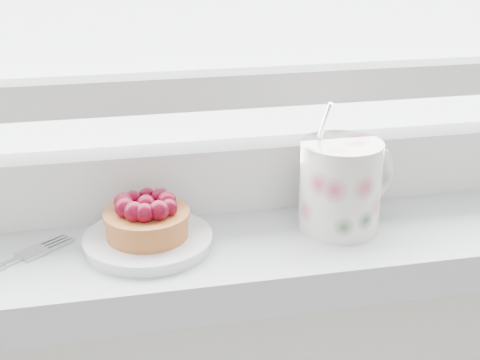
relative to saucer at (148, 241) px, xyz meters
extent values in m
cube|color=silver|center=(0.07, 0.01, -0.03)|extent=(1.60, 0.20, 0.04)
cube|color=silver|center=(0.07, 0.08, 0.03)|extent=(1.30, 0.05, 0.07)
cube|color=silver|center=(0.07, 0.08, 0.12)|extent=(1.30, 0.04, 0.04)
cylinder|color=silver|center=(0.00, 0.00, 0.00)|extent=(0.12, 0.12, 0.01)
cylinder|color=#954D20|center=(0.00, 0.00, 0.02)|extent=(0.08, 0.08, 0.03)
cylinder|color=#954D20|center=(0.00, 0.00, 0.03)|extent=(0.08, 0.08, 0.01)
sphere|color=#410512|center=(0.00, 0.00, 0.04)|extent=(0.02, 0.02, 0.02)
sphere|color=#410512|center=(0.02, 0.00, 0.04)|extent=(0.02, 0.02, 0.02)
sphere|color=#410512|center=(0.01, 0.01, 0.04)|extent=(0.02, 0.02, 0.02)
sphere|color=#410512|center=(0.00, 0.02, 0.04)|extent=(0.02, 0.02, 0.02)
sphere|color=#410512|center=(-0.01, 0.02, 0.04)|extent=(0.02, 0.02, 0.02)
sphere|color=#410512|center=(-0.02, 0.01, 0.04)|extent=(0.02, 0.02, 0.02)
sphere|color=#410512|center=(-0.02, -0.01, 0.04)|extent=(0.02, 0.02, 0.02)
sphere|color=#410512|center=(-0.01, -0.02, 0.04)|extent=(0.02, 0.02, 0.02)
sphere|color=#410512|center=(0.00, -0.02, 0.04)|extent=(0.02, 0.02, 0.02)
sphere|color=#410512|center=(0.01, -0.02, 0.04)|extent=(0.02, 0.02, 0.02)
sphere|color=#410512|center=(0.02, -0.01, 0.04)|extent=(0.02, 0.02, 0.02)
cylinder|color=silver|center=(0.19, 0.00, 0.04)|extent=(0.11, 0.11, 0.09)
cylinder|color=black|center=(0.19, 0.00, 0.08)|extent=(0.07, 0.07, 0.01)
torus|color=silver|center=(0.23, 0.02, 0.04)|extent=(0.06, 0.04, 0.06)
cylinder|color=silver|center=(0.18, 0.01, 0.10)|extent=(0.02, 0.02, 0.06)
cube|color=silver|center=(-0.13, -0.01, 0.00)|extent=(0.02, 0.02, 0.00)
cube|color=silver|center=(-0.11, 0.01, 0.00)|extent=(0.03, 0.03, 0.00)
cube|color=silver|center=(-0.08, 0.02, 0.00)|extent=(0.03, 0.02, 0.00)
cube|color=silver|center=(-0.09, 0.02, 0.00)|extent=(0.03, 0.02, 0.00)
cube|color=silver|center=(-0.09, 0.03, 0.00)|extent=(0.03, 0.02, 0.00)
cube|color=silver|center=(-0.09, 0.03, 0.00)|extent=(0.03, 0.02, 0.00)
camera|label=1|loc=(-0.03, -0.58, 0.30)|focal=50.00mm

